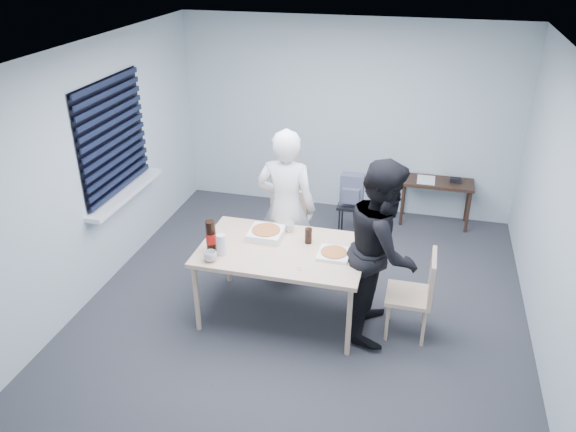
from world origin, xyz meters
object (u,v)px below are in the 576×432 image
(dining_table, at_px, (282,254))
(mug_b, at_px, (289,227))
(person_black, at_px, (383,249))
(side_table, at_px, (437,187))
(stool, at_px, (351,212))
(chair_far, at_px, (286,224))
(chair_right, at_px, (419,290))
(backpack, at_px, (352,190))
(soda_bottle, at_px, (211,237))
(mug_a, at_px, (210,256))
(person_white, at_px, (286,208))

(dining_table, xyz_separation_m, mug_b, (-0.02, 0.35, 0.11))
(person_black, relative_size, mug_b, 17.70)
(side_table, distance_m, stool, 1.23)
(dining_table, relative_size, person_black, 0.90)
(chair_far, xyz_separation_m, chair_right, (1.54, -0.98, 0.00))
(backpack, distance_m, soda_bottle, 2.30)
(dining_table, xyz_separation_m, side_table, (1.45, 2.46, -0.19))
(person_black, distance_m, stool, 1.94)
(backpack, xyz_separation_m, mug_b, (-0.43, -1.46, 0.17))
(chair_right, height_order, stool, chair_right)
(mug_a, bearing_deg, soda_bottle, 107.41)
(dining_table, height_order, mug_b, mug_b)
(stool, xyz_separation_m, mug_b, (-0.43, -1.47, 0.48))
(chair_right, height_order, person_black, person_black)
(side_table, bearing_deg, chair_far, -138.73)
(stool, bearing_deg, backpack, -90.00)
(dining_table, bearing_deg, mug_b, 93.05)
(dining_table, height_order, side_table, dining_table)
(chair_right, distance_m, person_white, 1.63)
(mug_b, relative_size, soda_bottle, 0.31)
(dining_table, height_order, soda_bottle, soda_bottle)
(stool, height_order, mug_a, mug_a)
(chair_far, bearing_deg, dining_table, -77.62)
(chair_far, height_order, stool, chair_far)
(mug_a, bearing_deg, person_white, 66.04)
(backpack, bearing_deg, person_white, -105.44)
(side_table, bearing_deg, person_black, -101.51)
(dining_table, bearing_deg, side_table, 59.51)
(mug_b, bearing_deg, soda_bottle, -138.32)
(chair_right, relative_size, mug_b, 8.90)
(dining_table, distance_m, mug_a, 0.71)
(side_table, relative_size, stool, 2.02)
(soda_bottle, bearing_deg, chair_right, 6.49)
(side_table, height_order, stool, side_table)
(person_white, distance_m, backpack, 1.30)
(person_black, relative_size, stool, 3.89)
(chair_right, distance_m, soda_bottle, 2.03)
(chair_right, xyz_separation_m, soda_bottle, (-1.97, -0.22, 0.42))
(chair_right, height_order, mug_a, chair_right)
(mug_b, bearing_deg, chair_right, -14.02)
(dining_table, xyz_separation_m, chair_right, (1.32, 0.02, -0.21))
(dining_table, xyz_separation_m, chair_far, (-0.22, 1.00, -0.21))
(side_table, bearing_deg, mug_b, -124.82)
(chair_right, bearing_deg, person_black, 176.84)
(person_black, bearing_deg, stool, 16.83)
(person_white, xyz_separation_m, side_table, (1.58, 1.81, -0.35))
(person_black, distance_m, side_table, 2.50)
(mug_a, bearing_deg, stool, 65.55)
(person_white, relative_size, stool, 3.89)
(person_black, bearing_deg, chair_far, 50.69)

